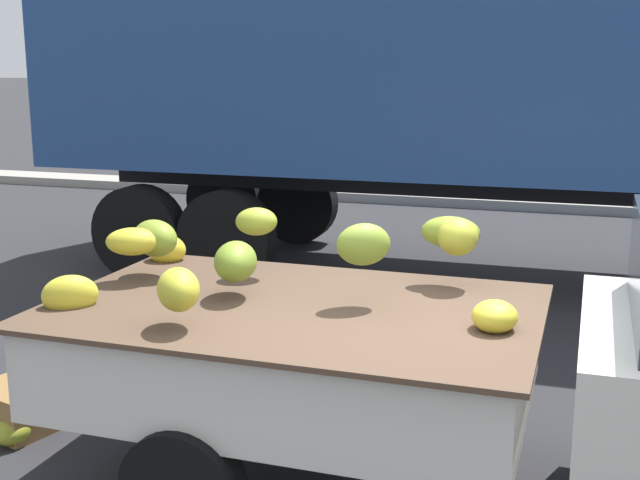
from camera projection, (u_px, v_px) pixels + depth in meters
curb_strip at (544, 204)px, 13.97m from camera, size 80.00×0.80×0.16m
semi_trailer at (574, 52)px, 8.71m from camera, size 12.03×2.73×3.95m
fallen_banana_bunch_near_tailgate at (14, 430)px, 5.37m from camera, size 0.28×0.35×0.18m
produce_crate at (13, 409)px, 5.53m from camera, size 0.60×0.49×0.31m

